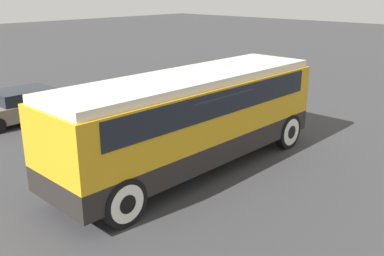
# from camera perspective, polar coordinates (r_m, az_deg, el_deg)

# --- Properties ---
(ground_plane) EXTENTS (120.00, 120.00, 0.00)m
(ground_plane) POSITION_cam_1_polar(r_m,az_deg,el_deg) (13.09, -0.00, -5.50)
(ground_plane) COLOR #38383A
(tour_bus) EXTENTS (9.14, 2.52, 2.93)m
(tour_bus) POSITION_cam_1_polar(r_m,az_deg,el_deg) (12.55, 0.30, 2.10)
(tour_bus) COLOR black
(tour_bus) RESTS_ON ground_plane
(parked_car_near) EXTENTS (4.27, 1.96, 1.33)m
(parked_car_near) POSITION_cam_1_polar(r_m,az_deg,el_deg) (19.00, -21.11, 2.96)
(parked_car_near) COLOR #7A6B5B
(parked_car_near) RESTS_ON ground_plane
(parked_car_mid) EXTENTS (4.67, 1.81, 1.39)m
(parked_car_mid) POSITION_cam_1_polar(r_m,az_deg,el_deg) (19.57, -4.82, 4.61)
(parked_car_mid) COLOR #2D5638
(parked_car_mid) RESTS_ON ground_plane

